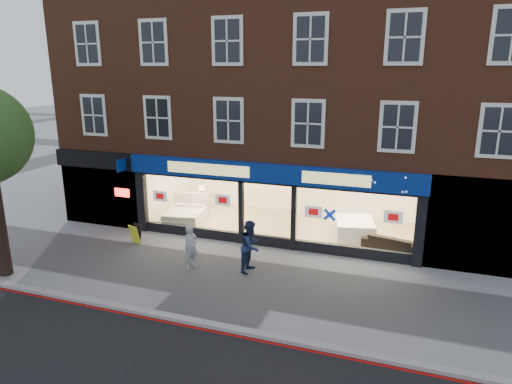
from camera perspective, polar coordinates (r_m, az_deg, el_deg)
The scene contains 12 objects.
ground at distance 15.20m, azimuth -2.23°, elevation -10.82°, with size 120.00×120.00×0.00m, color gray.
kerb_line at distance 12.72m, azimuth -7.55°, elevation -16.51°, with size 60.00×0.10×0.01m, color #8C0A07.
kerb_stone at distance 12.85m, azimuth -7.14°, elevation -15.87°, with size 60.00×0.25×0.12m, color gray.
showroom_floor at distance 19.78m, azimuth 3.33°, elevation -4.36°, with size 11.00×4.50×0.10m, color tan.
building at distance 20.27m, azimuth 4.94°, elevation 15.17°, with size 19.00×8.26×10.30m.
display_bed at distance 20.34m, azimuth -8.74°, elevation -2.87°, with size 1.92×2.21×1.12m.
bedside_table at distance 22.27m, azimuth -6.73°, elevation -1.31°, with size 0.45×0.45×0.55m, color brown.
mattress_stack at distance 18.72m, azimuth 12.20°, elevation -4.50°, with size 1.83×2.12×0.73m.
sofa at distance 17.74m, azimuth 16.62°, elevation -6.12°, with size 2.10×0.82×0.61m, color black.
a_board at distance 18.58m, azimuth -14.81°, elevation -5.08°, with size 0.50×0.32×0.77m, color gold.
pedestrian_grey at distance 15.83m, azimuth -8.12°, elevation -6.84°, with size 0.56×0.37×1.54m, color #96999D.
pedestrian_blue at distance 15.43m, azimuth -0.66°, elevation -6.76°, with size 0.87×0.68×1.79m, color #192446.
Camera 1 is at (5.04, -12.70, 6.67)m, focal length 32.00 mm.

